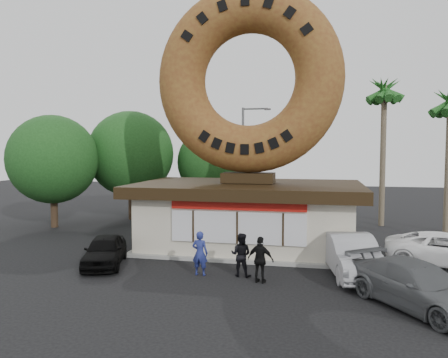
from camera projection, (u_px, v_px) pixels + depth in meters
ground at (223, 282)px, 16.37m from camera, size 90.00×90.00×0.00m
donut_shop at (248, 213)px, 22.08m from camera, size 11.20×7.20×3.80m
giant_donut at (249, 80)px, 21.63m from camera, size 9.27×2.36×9.27m
tree_west at (131, 154)px, 30.73m from camera, size 6.00×6.00×7.65m
tree_mid at (213, 162)px, 31.56m from camera, size 5.20×5.20×6.63m
tree_far at (53, 159)px, 27.59m from camera, size 5.60×5.60×7.14m
palm_near at (384, 95)px, 27.85m from camera, size 2.60×2.60×9.75m
street_lamp at (245, 156)px, 32.05m from camera, size 2.11×0.20×8.00m
person_left at (200, 253)px, 17.25m from camera, size 0.67×0.46×1.77m
person_center at (241, 255)px, 17.12m from camera, size 0.91×0.75×1.71m
person_right at (261, 260)px, 16.28m from camera, size 1.09×0.64×1.74m
car_black at (105, 250)px, 18.71m from camera, size 2.61×4.10×1.30m
car_silver at (352, 255)px, 17.24m from camera, size 2.44×5.04×1.59m
car_grey at (418, 286)px, 13.67m from camera, size 4.57×5.19×1.44m
car_white at (447, 250)px, 18.66m from camera, size 5.33×3.11×1.39m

